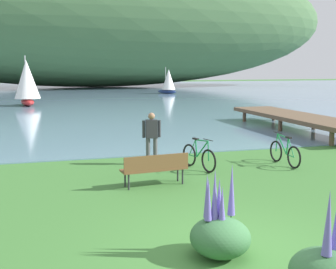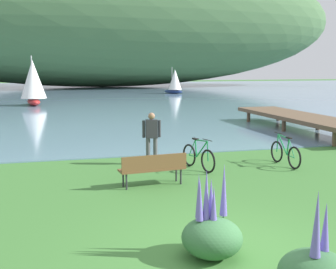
% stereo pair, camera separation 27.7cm
% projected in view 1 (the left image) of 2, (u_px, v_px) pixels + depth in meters
% --- Properties ---
extents(ground_plane, '(200.00, 200.00, 0.00)m').
position_uv_depth(ground_plane, '(239.00, 251.00, 7.42)').
color(ground_plane, '#3D7533').
extents(bay_water, '(180.00, 80.00, 0.04)m').
position_uv_depth(bay_water, '(71.00, 93.00, 53.29)').
color(bay_water, '#6B8EA8').
rests_on(bay_water, ground).
extents(distant_hillside, '(81.15, 28.00, 22.55)m').
position_uv_depth(distant_hillside, '(95.00, 17.00, 68.99)').
color(distant_hillside, '#42663D').
rests_on(distant_hillside, bay_water).
extents(park_bench_near_camera, '(1.84, 0.66, 0.88)m').
position_uv_depth(park_bench_near_camera, '(155.00, 167.00, 11.41)').
color(park_bench_near_camera, brown).
rests_on(park_bench_near_camera, ground).
extents(bicycle_leaning_near_bench, '(0.52, 1.72, 1.01)m').
position_uv_depth(bicycle_leaning_near_bench, '(199.00, 157.00, 13.34)').
color(bicycle_leaning_near_bench, black).
rests_on(bicycle_leaning_near_bench, ground).
extents(bicycle_beside_path, '(0.11, 1.77, 1.01)m').
position_uv_depth(bicycle_beside_path, '(285.00, 153.00, 13.93)').
color(bicycle_beside_path, black).
rests_on(bicycle_beside_path, ground).
extents(person_at_shoreline, '(0.61, 0.25, 1.71)m').
position_uv_depth(person_at_shoreline, '(152.00, 135.00, 13.92)').
color(person_at_shoreline, '#4C4C51').
rests_on(person_at_shoreline, ground).
extents(echium_bush_beside_closest, '(1.03, 1.03, 1.55)m').
position_uv_depth(echium_bush_beside_closest, '(220.00, 234.00, 7.15)').
color(echium_bush_beside_closest, '#386B3D').
rests_on(echium_bush_beside_closest, ground).
extents(sailboat_nearest_to_shore, '(2.42, 2.68, 3.22)m').
position_uv_depth(sailboat_nearest_to_shore, '(168.00, 81.00, 52.12)').
color(sailboat_nearest_to_shore, navy).
rests_on(sailboat_nearest_to_shore, bay_water).
extents(sailboat_mid_bay, '(2.37, 3.62, 4.12)m').
position_uv_depth(sailboat_mid_bay, '(27.00, 82.00, 35.17)').
color(sailboat_mid_bay, '#B22323').
rests_on(sailboat_mid_bay, bay_water).
extents(pier_dock, '(2.40, 10.00, 0.80)m').
position_uv_depth(pier_dock, '(298.00, 117.00, 21.44)').
color(pier_dock, brown).
rests_on(pier_dock, ground).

